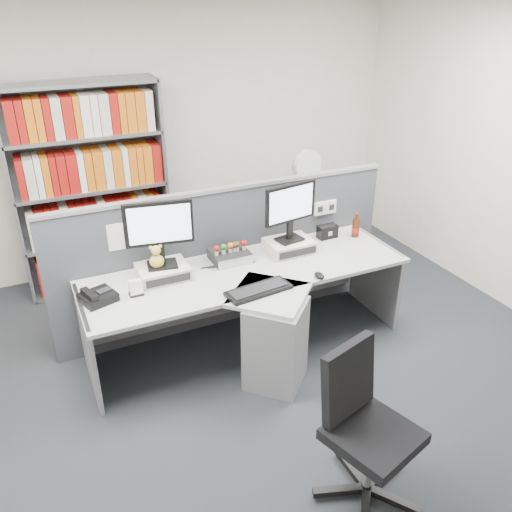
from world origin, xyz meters
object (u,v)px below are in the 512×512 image
desk_phone (97,297)px  shelving_unit (92,192)px  desktop_pc (230,256)px  speaker (327,231)px  cola_bottle (356,228)px  monitor_right (290,208)px  mouse (319,275)px  desk_fan (307,169)px  keyboard (259,290)px  desk_calendar (136,289)px  desk (259,312)px  monitor_left (159,229)px  office_chair (363,423)px  filing_cabinet (304,232)px

desk_phone → shelving_unit: size_ratio=0.14×
desktop_pc → speaker: speaker is taller
speaker → cola_bottle: (0.24, -0.09, 0.03)m
monitor_right → cola_bottle: size_ratio=2.17×
mouse → desk_fan: (0.75, 1.53, 0.31)m
mouse → desktop_pc: bearing=132.2°
keyboard → desk_calendar: size_ratio=4.16×
monitor_right → mouse: size_ratio=4.76×
desk → cola_bottle: cola_bottle is taller
monitor_left → keyboard: bearing=-41.6°
desktop_pc → shelving_unit: 1.66m
monitor_right → desktop_pc: 0.63m
monitor_left → desktop_pc: bearing=5.4°
mouse → office_chair: office_chair is taller
desk → monitor_right: monitor_right is taller
monitor_right → desk_fan: 1.26m
desk_phone → office_chair: office_chair is taller
mouse → monitor_left: bearing=154.9°
speaker → desk_fan: bearing=71.9°
monitor_right → desk_fan: size_ratio=0.88×
desk → cola_bottle: (1.14, 0.39, 0.35)m
monitor_left → desk_phone: size_ratio=1.86×
mouse → office_chair: size_ratio=0.11×
monitor_right → desk_calendar: size_ratio=4.03×
desk_calendar → desk: bearing=-13.2°
filing_cabinet → monitor_right: bearing=-125.9°
keyboard → shelving_unit: size_ratio=0.26×
shelving_unit → filing_cabinet: bearing=-12.1°
mouse → desk_fan: 1.73m
mouse → desk_phone: size_ratio=0.37×
desk → desk_calendar: size_ratio=21.21×
keyboard → monitor_left: bearing=138.4°
desktop_pc → desk_fan: (1.26, 0.96, 0.29)m
desktop_pc → mouse: size_ratio=2.91×
keyboard → office_chair: office_chair is taller
keyboard → filing_cabinet: (1.26, 1.52, -0.39)m
filing_cabinet → office_chair: office_chair is taller
cola_bottle → office_chair: (-1.13, -1.76, -0.30)m
monitor_left → desk_phone: bearing=-164.6°
desk_calendar → filing_cabinet: (2.09, 1.19, -0.42)m
desk_calendar → shelving_unit: (-0.01, 1.64, 0.20)m
speaker → monitor_left: bearing=-176.3°
keyboard → desk_calendar: desk_calendar is taller
desk → monitor_left: bearing=148.9°
keyboard → filing_cabinet: 2.02m
desktop_pc → keyboard: 0.56m
monitor_right → speaker: size_ratio=2.84×
monitor_left → desk_phone: monitor_left is taller
desktop_pc → mouse: bearing=-47.8°
filing_cabinet → desk_fan: desk_fan is taller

